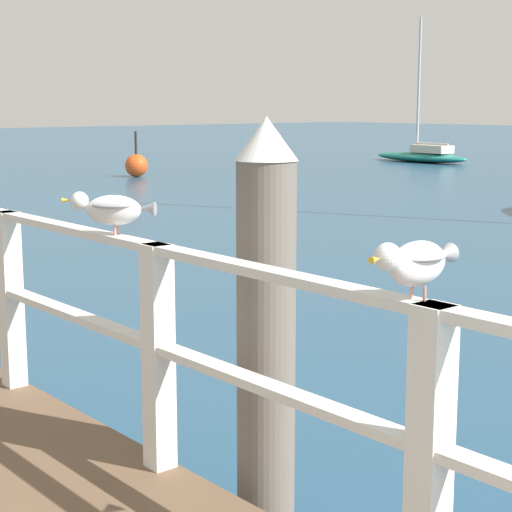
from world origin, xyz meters
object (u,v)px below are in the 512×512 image
Objects in this scene: dock_piling_near at (266,346)px; seagull_foreground at (416,261)px; seagull_background at (112,208)px; boat_0 at (422,155)px; channel_buoy at (136,165)px.

seagull_foreground is (-0.39, -1.21, 0.62)m from dock_piling_near.
dock_piling_near is 1.03m from seagull_background.
seagull_background is at bearing 118.09° from dock_piling_near.
dock_piling_near is 5.66× the size of seagull_background.
boat_0 is at bearing -5.88° from seagull_background.
seagull_foreground is at bearing -137.50° from boat_0.
seagull_foreground is at bearing -132.51° from seagull_background.
boat_0 is at bearing -58.29° from seagull_foreground.
dock_piling_near is at bearing -120.75° from channel_buoy.
dock_piling_near is 1.55× the size of channel_buoy.
dock_piling_near is 4.53× the size of seagull_foreground.
seagull_foreground is 1.93m from seagull_background.
channel_buoy is (12.37, 21.35, -1.35)m from seagull_foreground.
boat_0 is 3.92× the size of channel_buoy.
boat_0 is (24.62, 20.18, -1.42)m from seagull_foreground.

